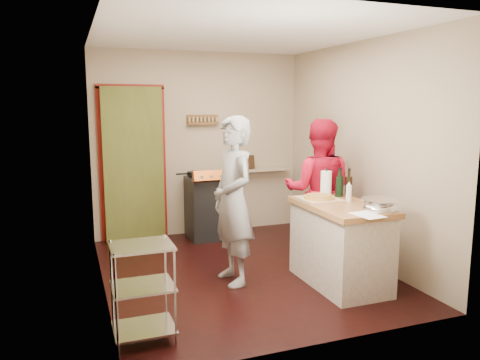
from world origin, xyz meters
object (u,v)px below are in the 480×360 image
object	(u,v)px
island	(341,242)
wire_shelving	(143,288)
person_stripe	(233,201)
person_red	(318,191)
stove	(209,206)

from	to	relation	value
island	wire_shelving	bearing A→B (deg)	-167.18
wire_shelving	person_stripe	xyz separation A→B (m)	(1.09, 0.93, 0.44)
island	person_red	bearing A→B (deg)	77.56
island	person_red	distance (m)	0.89
stove	person_red	world-z (taller)	person_red
stove	person_stripe	bearing A→B (deg)	-98.15
island	person_stripe	size ratio (longest dim) A/B	0.71
person_red	island	bearing A→B (deg)	109.47
stove	person_red	size ratio (longest dim) A/B	0.59
person_stripe	person_red	bearing A→B (deg)	99.91
wire_shelving	island	xyz separation A→B (m)	(2.11, 0.48, 0.02)
stove	person_red	xyz separation A→B (m)	(0.95, -1.36, 0.40)
person_red	stove	bearing A→B (deg)	-23.08
wire_shelving	person_red	world-z (taller)	person_red
wire_shelving	stove	bearing A→B (deg)	63.15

